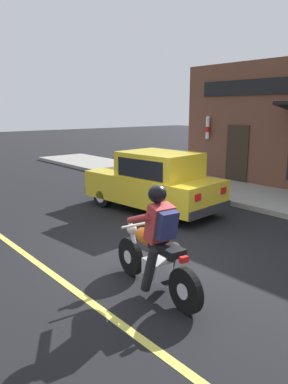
{
  "coord_description": "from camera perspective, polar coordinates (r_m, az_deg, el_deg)",
  "views": [
    {
      "loc": [
        -4.28,
        -4.76,
        2.65
      ],
      "look_at": [
        0.59,
        1.1,
        0.95
      ],
      "focal_mm": 35.0,
      "sensor_mm": 36.0,
      "label": 1
    }
  ],
  "objects": [
    {
      "name": "motorcycle_with_rider",
      "position": [
        5.46,
        1.88,
        -8.62
      ],
      "size": [
        0.62,
        2.02,
        1.62
      ],
      "color": "black",
      "rests_on": "ground"
    },
    {
      "name": "car_hatchback",
      "position": [
        9.81,
        1.56,
        1.5
      ],
      "size": [
        1.99,
        3.92,
        1.57
      ],
      "color": "black",
      "rests_on": "ground"
    },
    {
      "name": "sidewalk_curb",
      "position": [
        12.62,
        11.11,
        0.54
      ],
      "size": [
        2.6,
        22.0,
        0.14
      ],
      "primitive_type": "cube",
      "color": "gray",
      "rests_on": "ground"
    },
    {
      "name": "lane_stripe",
      "position": [
        8.56,
        -21.04,
        -6.29
      ],
      "size": [
        0.12,
        19.8,
        0.01
      ],
      "primitive_type": "cube",
      "color": "#D1C64C",
      "rests_on": "ground"
    },
    {
      "name": "ground_plane",
      "position": [
        6.92,
        2.07,
        -9.93
      ],
      "size": [
        80.0,
        80.0,
        0.0
      ],
      "primitive_type": "plane",
      "color": "black"
    }
  ]
}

